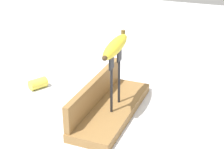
# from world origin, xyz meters

# --- Properties ---
(ground_plane) EXTENTS (3.00, 3.00, 0.00)m
(ground_plane) POSITION_xyz_m (0.00, 0.00, 0.00)
(ground_plane) COLOR silver
(wooden_board) EXTENTS (0.36, 0.12, 0.03)m
(wooden_board) POSITION_xyz_m (0.00, 0.00, 0.01)
(wooden_board) COLOR olive
(wooden_board) RESTS_ON ground
(board_backstop) EXTENTS (0.35, 0.02, 0.08)m
(board_backstop) POSITION_xyz_m (0.00, 0.05, 0.06)
(board_backstop) COLOR olive
(board_backstop) RESTS_ON wooden_board
(fork_stand_center) EXTENTS (0.08, 0.01, 0.17)m
(fork_stand_center) POSITION_xyz_m (0.00, -0.01, 0.13)
(fork_stand_center) COLOR black
(fork_stand_center) RESTS_ON wooden_board
(banana_raised_center) EXTENTS (0.19, 0.05, 0.04)m
(banana_raised_center) POSITION_xyz_m (-0.00, -0.01, 0.21)
(banana_raised_center) COLOR yellow
(banana_raised_center) RESTS_ON fork_stand_center
(banana_chunk_far) EXTENTS (0.07, 0.06, 0.03)m
(banana_chunk_far) POSITION_xyz_m (0.06, 0.29, 0.02)
(banana_chunk_far) COLOR #DBD147
(banana_chunk_far) RESTS_ON ground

